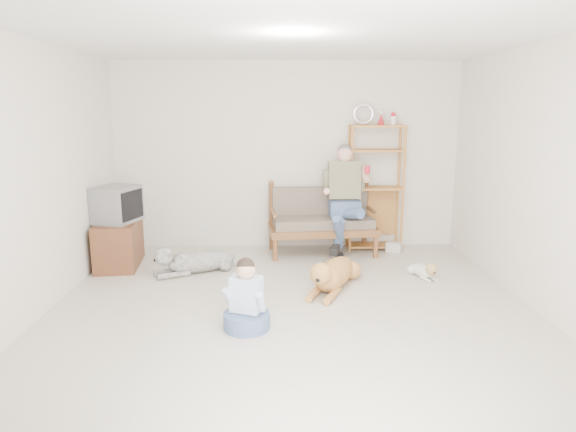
{
  "coord_description": "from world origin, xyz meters",
  "views": [
    {
      "loc": [
        -0.16,
        -4.76,
        2.04
      ],
      "look_at": [
        -0.02,
        1.0,
        0.82
      ],
      "focal_mm": 32.0,
      "sensor_mm": 36.0,
      "label": 1
    }
  ],
  "objects_px": {
    "loveseat": "(322,219)",
    "etagere": "(375,186)",
    "golden_retriever": "(332,274)",
    "tv_stand": "(119,243)"
  },
  "relations": [
    {
      "from": "loveseat",
      "to": "etagere",
      "type": "distance_m",
      "value": 0.91
    },
    {
      "from": "golden_retriever",
      "to": "tv_stand",
      "type": "bearing_deg",
      "value": -175.89
    },
    {
      "from": "tv_stand",
      "to": "golden_retriever",
      "type": "distance_m",
      "value": 2.88
    },
    {
      "from": "loveseat",
      "to": "golden_retriever",
      "type": "distance_m",
      "value": 1.57
    },
    {
      "from": "etagere",
      "to": "golden_retriever",
      "type": "xyz_separation_m",
      "value": [
        -0.79,
        -1.71,
        -0.76
      ]
    },
    {
      "from": "golden_retriever",
      "to": "loveseat",
      "type": "bearing_deg",
      "value": 112.88
    },
    {
      "from": "etagere",
      "to": "tv_stand",
      "type": "height_order",
      "value": "etagere"
    },
    {
      "from": "etagere",
      "to": "loveseat",
      "type": "bearing_deg",
      "value": -167.44
    },
    {
      "from": "loveseat",
      "to": "golden_retriever",
      "type": "height_order",
      "value": "loveseat"
    },
    {
      "from": "loveseat",
      "to": "tv_stand",
      "type": "relative_size",
      "value": 1.65
    }
  ]
}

